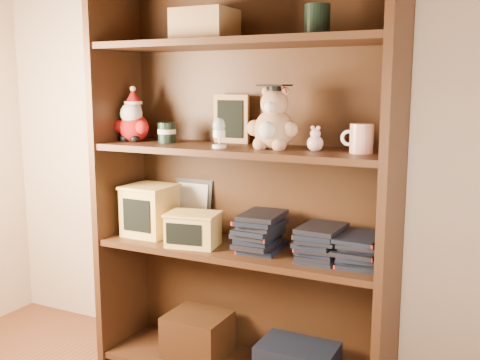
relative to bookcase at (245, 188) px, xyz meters
The scene contains 16 objects.
bookcase is the anchor object (origin of this frame).
shelf_lower 0.25m from the bookcase, 87.06° to the right, with size 1.14×0.33×0.02m.
shelf_upper 0.17m from the bookcase, 87.06° to the right, with size 1.14×0.33×0.02m.
santa_plush 0.56m from the bookcase, behind, with size 0.17×0.12×0.24m.
teachers_tin 0.40m from the bookcase, behind, with size 0.07×0.07×0.08m.
chalkboard_plaque 0.29m from the bookcase, 145.53° to the left, with size 0.15×0.08×0.20m.
egg_cup 0.27m from the bookcase, 110.72° to the right, with size 0.05×0.05×0.11m.
grad_teddy_bear 0.31m from the bookcase, 21.84° to the right, with size 0.20×0.17×0.24m.
pink_figurine 0.37m from the bookcase, ahead, with size 0.06×0.06×0.09m.
teacher_mug 0.52m from the bookcase, ahead, with size 0.12×0.08×0.10m.
certificate_frame 0.33m from the bookcase, 163.43° to the left, with size 0.18×0.05×0.23m.
treats_box 0.45m from the bookcase, behind, with size 0.20×0.20×0.21m.
pencils_box 0.26m from the bookcase, 146.20° to the right, with size 0.23×0.18×0.14m.
book_stack_left 0.19m from the bookcase, 30.22° to the right, with size 0.14×0.20×0.13m.
book_stack_mid 0.37m from the bookcase, ahead, with size 0.14×0.20×0.13m.
book_stack_right 0.52m from the bookcase, ahead, with size 0.14×0.20×0.11m.
Camera 1 is at (0.83, -0.62, 1.18)m, focal length 42.00 mm.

